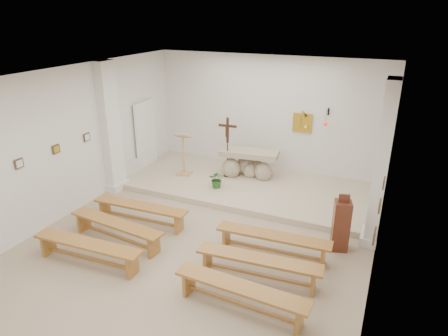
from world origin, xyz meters
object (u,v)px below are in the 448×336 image
at_px(crucifix_stand, 228,143).
at_px(bench_left_third, 88,248).
at_px(bench_left_front, 140,210).
at_px(bench_right_second, 259,263).
at_px(lectern, 183,154).
at_px(altar, 248,165).
at_px(donation_pedestal, 341,225).
at_px(bench_right_third, 241,292).
at_px(bench_left_second, 116,227).
at_px(bench_right_front, 273,240).

distance_m(crucifix_stand, bench_left_third, 5.01).
height_order(crucifix_stand, bench_left_front, crucifix_stand).
bearing_deg(bench_right_second, lectern, 130.49).
bearing_deg(altar, donation_pedestal, -48.06).
height_order(crucifix_stand, bench_right_third, crucifix_stand).
relative_size(altar, bench_left_second, 0.74).
xyz_separation_m(bench_left_second, bench_right_third, (3.20, -0.87, 0.00)).
relative_size(bench_left_third, bench_right_third, 1.00).
bearing_deg(bench_left_front, lectern, 95.92).
distance_m(bench_right_front, bench_right_second, 0.87).
distance_m(altar, lectern, 1.91).
distance_m(crucifix_stand, bench_right_third, 5.47).
bearing_deg(bench_left_second, bench_right_second, 5.89).
xyz_separation_m(crucifix_stand, bench_right_third, (2.37, -4.87, -0.79)).
relative_size(altar, donation_pedestal, 1.37).
bearing_deg(crucifix_stand, bench_left_second, -104.77).
bearing_deg(crucifix_stand, lectern, -166.03).
relative_size(bench_left_front, bench_left_third, 1.00).
height_order(crucifix_stand, bench_left_second, crucifix_stand).
bearing_deg(altar, bench_left_second, -115.30).
height_order(lectern, bench_left_third, lectern).
height_order(bench_left_front, bench_left_second, same).
distance_m(bench_left_front, bench_left_second, 0.87).
height_order(bench_right_front, bench_right_second, same).
bearing_deg(bench_left_third, bench_right_second, 12.46).
xyz_separation_m(altar, bench_right_third, (1.83, -5.14, -0.11)).
bearing_deg(donation_pedestal, bench_right_front, -160.42).
relative_size(lectern, bench_right_front, 0.55).
bearing_deg(bench_left_second, lectern, 102.13).
bearing_deg(bench_left_third, bench_left_second, 87.23).
height_order(crucifix_stand, bench_right_second, crucifix_stand).
distance_m(bench_left_front, bench_right_second, 3.32).
height_order(donation_pedestal, bench_right_second, donation_pedestal).
xyz_separation_m(donation_pedestal, bench_right_third, (-1.19, -2.55, -0.19)).
distance_m(lectern, bench_left_second, 3.67).
distance_m(altar, bench_right_front, 3.86).
bearing_deg(lectern, bench_right_front, -47.61).
bearing_deg(donation_pedestal, bench_left_third, -164.50).
relative_size(lectern, bench_left_front, 0.55).
bearing_deg(bench_right_second, bench_left_third, -169.07).
xyz_separation_m(altar, bench_left_third, (-1.38, -5.14, -0.11)).
bearing_deg(bench_left_front, bench_right_third, -30.85).
relative_size(lectern, donation_pedestal, 1.03).
bearing_deg(bench_left_third, donation_pedestal, 27.40).
height_order(lectern, donation_pedestal, lectern).
distance_m(bench_right_front, bench_left_third, 3.65).
height_order(lectern, bench_right_front, lectern).
height_order(altar, bench_right_third, altar).
bearing_deg(lectern, bench_right_third, -61.52).
bearing_deg(donation_pedestal, bench_left_front, 175.76).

